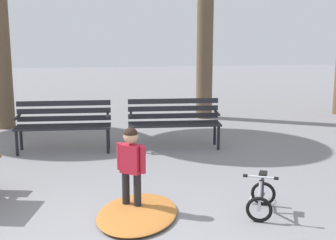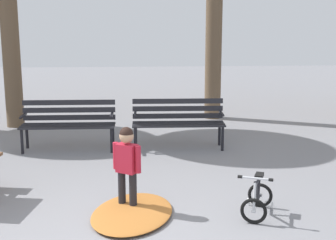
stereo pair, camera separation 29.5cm
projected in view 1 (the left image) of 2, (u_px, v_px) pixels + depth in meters
The scene contains 5 objects.
park_bench_far_left at pixel (64, 122), 8.28m from camera, with size 1.61×0.48×0.85m.
park_bench_left at pixel (174, 119), 8.50m from camera, with size 1.61×0.49×0.85m.
child_standing at pixel (131, 162), 5.68m from camera, with size 0.33×0.27×1.01m.
kids_bicycle at pixel (261, 197), 5.67m from camera, with size 0.53×0.63×0.54m.
leaf_pile at pixel (137, 213), 5.61m from camera, with size 1.30×0.91×0.07m, color #B26B2D.
Camera 1 is at (0.07, -4.57, 2.26)m, focal length 51.88 mm.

